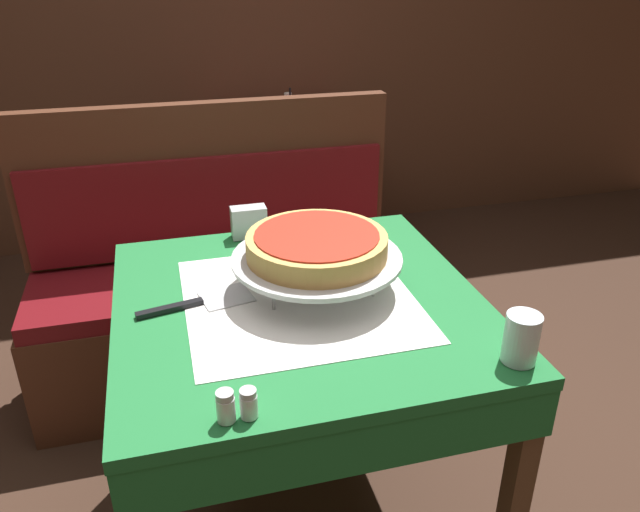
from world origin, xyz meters
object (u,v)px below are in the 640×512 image
(booth_bench, at_px, (222,304))
(salt_shaker, at_px, (226,406))
(dining_table_rear, at_px, (286,141))
(deep_dish_pizza, at_px, (317,245))
(pepper_shaker, at_px, (249,403))
(napkin_holder, at_px, (249,222))
(pizza_pan_stand, at_px, (317,260))
(condiment_caddy, at_px, (291,115))
(pizza_server, at_px, (202,302))
(dining_table_front, at_px, (300,332))
(water_glass_near, at_px, (521,338))

(booth_bench, distance_m, salt_shaker, 1.25)
(dining_table_rear, bearing_deg, deep_dish_pizza, -99.49)
(pepper_shaker, xyz_separation_m, napkin_holder, (0.12, 0.77, 0.02))
(pizza_pan_stand, height_order, pepper_shaker, pizza_pan_stand)
(condiment_caddy, bearing_deg, pepper_shaker, -104.55)
(pizza_server, bearing_deg, booth_bench, 81.90)
(dining_table_front, relative_size, pizza_pan_stand, 2.10)
(dining_table_front, relative_size, napkin_holder, 8.61)
(booth_bench, xyz_separation_m, condiment_caddy, (0.47, 0.87, 0.48))
(salt_shaker, xyz_separation_m, napkin_holder, (0.16, 0.77, 0.01))
(pizza_pan_stand, xyz_separation_m, pepper_shaker, (-0.23, -0.42, -0.05))
(deep_dish_pizza, bearing_deg, pepper_shaker, -119.19)
(dining_table_rear, relative_size, deep_dish_pizza, 2.23)
(dining_table_front, bearing_deg, booth_bench, 98.93)
(dining_table_front, distance_m, pizza_server, 0.25)
(water_glass_near, xyz_separation_m, pepper_shaker, (-0.55, -0.03, -0.02))
(pizza_server, relative_size, water_glass_near, 2.63)
(dining_table_rear, height_order, deep_dish_pizza, deep_dish_pizza)
(pizza_server, distance_m, water_glass_near, 0.72)
(dining_table_front, xyz_separation_m, salt_shaker, (-0.22, -0.38, 0.12))
(dining_table_front, xyz_separation_m, condiment_caddy, (0.34, 1.64, 0.13))
(dining_table_front, distance_m, salt_shaker, 0.46)
(condiment_caddy, bearing_deg, salt_shaker, -105.61)
(deep_dish_pizza, xyz_separation_m, pizza_server, (-0.28, 0.00, -0.11))
(dining_table_rear, relative_size, booth_bench, 0.56)
(dining_table_rear, xyz_separation_m, napkin_holder, (-0.39, -1.33, 0.15))
(pizza_pan_stand, relative_size, condiment_caddy, 2.38)
(dining_table_front, xyz_separation_m, pizza_pan_stand, (0.05, 0.04, 0.17))
(condiment_caddy, bearing_deg, napkin_holder, -107.71)
(condiment_caddy, bearing_deg, booth_bench, -118.28)
(booth_bench, xyz_separation_m, deep_dish_pizza, (0.17, -0.74, 0.56))
(dining_table_rear, height_order, pepper_shaker, pepper_shaker)
(pizza_pan_stand, xyz_separation_m, water_glass_near, (0.32, -0.39, -0.03))
(dining_table_rear, distance_m, pizza_server, 1.77)
(dining_table_rear, bearing_deg, pizza_server, -108.46)
(pizza_pan_stand, bearing_deg, water_glass_near, -51.02)
(pizza_server, bearing_deg, deep_dish_pizza, -0.16)
(pepper_shaker, bearing_deg, deep_dish_pizza, 60.81)
(booth_bench, bearing_deg, pizza_server, -98.10)
(pizza_pan_stand, height_order, condiment_caddy, condiment_caddy)
(dining_table_front, xyz_separation_m, pizza_server, (-0.23, 0.04, 0.10))
(dining_table_front, xyz_separation_m, dining_table_rear, (0.33, 1.72, -0.01))
(salt_shaker, height_order, pepper_shaker, salt_shaker)
(deep_dish_pizza, bearing_deg, pizza_pan_stand, 14.04)
(deep_dish_pizza, relative_size, water_glass_near, 3.18)
(napkin_holder, bearing_deg, dining_table_front, -81.61)
(booth_bench, distance_m, deep_dish_pizza, 0.94)
(pepper_shaker, height_order, napkin_holder, napkin_holder)
(dining_table_rear, relative_size, condiment_caddy, 4.36)
(deep_dish_pizza, distance_m, salt_shaker, 0.51)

